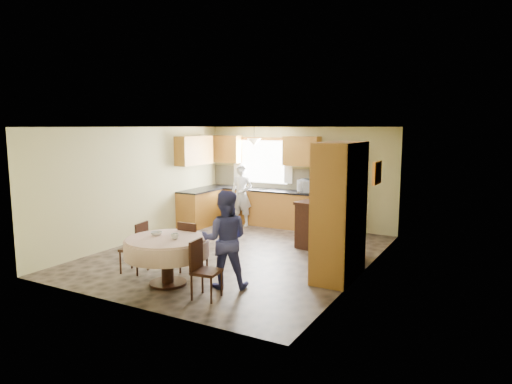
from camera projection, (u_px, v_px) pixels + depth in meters
The scene contains 36 objects.
floor at pixel (237, 254), 9.06m from camera, with size 5.00×6.00×0.01m, color brown.
ceiling at pixel (236, 127), 8.70m from camera, with size 5.00×6.00×0.01m, color white.
wall_back at pixel (298, 177), 11.48m from camera, with size 5.00×0.02×2.50m, color #BFB97A.
wall_front at pixel (124, 219), 6.27m from camera, with size 5.00×0.02×2.50m, color #BFB97A.
wall_left at pixel (140, 184), 10.07m from camera, with size 0.02×6.00×2.50m, color #BFB97A.
wall_right at pixel (364, 202), 7.69m from camera, with size 0.02×6.00×2.50m, color #BFB97A.
window at pixel (263, 162), 11.89m from camera, with size 1.40×0.03×1.10m, color white.
curtain_left at pixel (237, 159), 12.19m from camera, with size 0.22×0.02×1.15m, color white.
curtain_right at pixel (288, 161), 11.48m from camera, with size 0.22×0.02×1.15m, color white.
base_cab_back at pixel (263, 207), 11.74m from camera, with size 3.30×0.60×0.88m, color #C67D35.
counter_back at pixel (263, 190), 11.67m from camera, with size 3.30×0.64×0.04m, color black.
base_cab_left at pixel (200, 208), 11.60m from camera, with size 0.60×1.20×0.88m, color #C67D35.
counter_left at pixel (199, 191), 11.54m from camera, with size 0.64×1.20×0.04m, color black.
backsplash at pixel (268, 178), 11.89m from camera, with size 3.30×0.02×0.55m, color #C1B488.
wall_cab_left at pixel (226, 149), 12.22m from camera, with size 0.85×0.33×0.72m, color #BF812F.
wall_cab_right at pixel (302, 151), 11.17m from camera, with size 0.90×0.33×0.72m, color #BF812F.
wall_cab_side at pixel (194, 150), 11.46m from camera, with size 0.33×1.20×0.72m, color #BF812F.
oven_tower at pixel (338, 189), 10.69m from camera, with size 0.66×0.62×2.12m, color #C67D35.
oven_upper at pixel (334, 182), 10.39m from camera, with size 0.56×0.01×0.45m, color black.
oven_lower at pixel (333, 204), 10.46m from camera, with size 0.56×0.01×0.45m, color black.
pendant at pixel (254, 142), 11.40m from camera, with size 0.36×0.36×0.18m, color beige.
sideboard at pixel (326, 229), 9.22m from camera, with size 1.28×0.53×0.91m, color #381A0F.
space_heater at pixel (348, 249), 8.47m from camera, with size 0.36×0.25×0.50m, color black.
cupboard at pixel (339, 211), 7.47m from camera, with size 0.59×1.19×2.26m, color #C67D35.
dining_table at pixel (167, 248), 7.24m from camera, with size 1.34×1.34×0.76m.
chair_left at pixel (137, 245), 7.84m from camera, with size 0.45×0.45×0.89m.
chair_back at pixel (191, 245), 7.82m from camera, with size 0.40×0.40×0.90m.
chair_right at pixel (202, 266), 6.69m from camera, with size 0.41×0.41×0.87m.
framed_picture at pixel (377, 173), 8.49m from camera, with size 0.06×0.52×0.43m.
microwave at pixel (311, 186), 10.97m from camera, with size 0.58×0.39×0.32m, color silver.
person_sink at pixel (241, 195), 11.54m from camera, with size 0.57×0.38×1.57m, color silver.
person_dining at pixel (225, 239), 7.10m from camera, with size 0.75×0.58×1.54m, color navy.
bowl_sideboard at pixel (312, 204), 9.30m from camera, with size 0.21×0.21×0.05m, color #B2B2B2.
bottle_sideboard at pixel (343, 201), 8.97m from camera, with size 0.10×0.10×0.27m, color silver.
cup_table at pixel (175, 236), 7.12m from camera, with size 0.12×0.12×0.09m, color #B2B2B2.
bowl_table at pixel (157, 234), 7.38m from camera, with size 0.19×0.19×0.06m, color #B2B2B2.
Camera 1 is at (4.55, -7.52, 2.52)m, focal length 32.00 mm.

